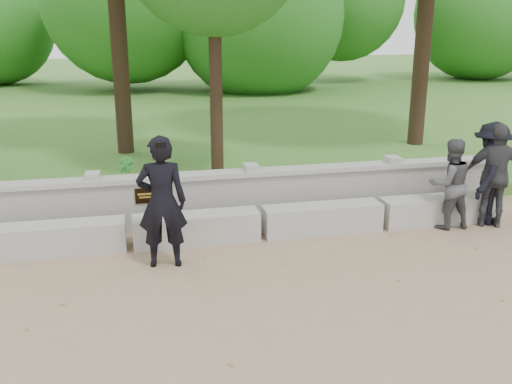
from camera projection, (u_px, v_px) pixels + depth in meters
ground at (132, 307)px, 6.70m from camera, size 80.00×80.00×0.00m
lawn at (125, 115)px, 19.75m from camera, size 40.00×22.00×0.25m
concrete_bench at (129, 233)px, 8.41m from camera, size 11.90×0.45×0.45m
parapet_wall at (128, 204)px, 9.00m from camera, size 12.50×0.35×0.90m
man_main at (162, 202)px, 7.61m from camera, size 0.70×0.63×1.82m
visitor_left at (450, 184)px, 9.11m from camera, size 0.72×0.56×1.47m
visitor_mid at (490, 174)px, 9.29m from camera, size 1.23×1.21×1.69m
visitor_right at (496, 176)px, 9.15m from camera, size 1.08×0.79×1.70m
shrub_b at (126, 176)px, 10.17m from camera, size 0.44×0.47×0.67m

